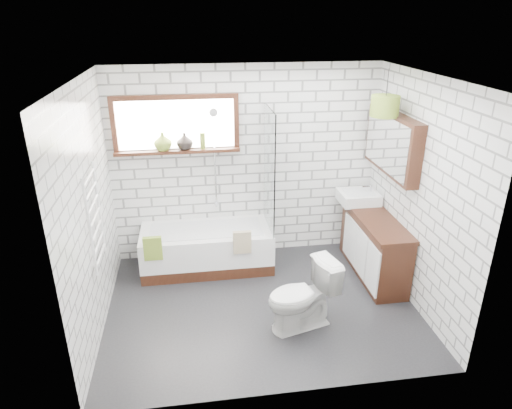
{
  "coord_description": "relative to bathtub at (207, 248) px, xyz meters",
  "views": [
    {
      "loc": [
        -0.69,
        -4.24,
        3.07
      ],
      "look_at": [
        -0.03,
        0.25,
        1.13
      ],
      "focal_mm": 32.0,
      "sensor_mm": 36.0,
      "label": 1
    }
  ],
  "objects": [
    {
      "name": "floor",
      "position": [
        0.56,
        -0.94,
        -0.27
      ],
      "size": [
        3.4,
        2.6,
        0.01
      ],
      "primitive_type": "cube",
      "color": "black",
      "rests_on": "ground"
    },
    {
      "name": "ceiling",
      "position": [
        0.56,
        -0.94,
        2.24
      ],
      "size": [
        3.4,
        2.6,
        0.01
      ],
      "primitive_type": "cube",
      "color": "white",
      "rests_on": "ground"
    },
    {
      "name": "wall_back",
      "position": [
        0.56,
        0.37,
        0.99
      ],
      "size": [
        3.4,
        0.01,
        2.5
      ],
      "primitive_type": "cube",
      "color": "white",
      "rests_on": "ground"
    },
    {
      "name": "wall_front",
      "position": [
        0.56,
        -2.24,
        0.99
      ],
      "size": [
        3.4,
        0.01,
        2.5
      ],
      "primitive_type": "cube",
      "color": "white",
      "rests_on": "ground"
    },
    {
      "name": "wall_left",
      "position": [
        -1.15,
        -0.94,
        0.99
      ],
      "size": [
        0.01,
        2.6,
        2.5
      ],
      "primitive_type": "cube",
      "color": "white",
      "rests_on": "ground"
    },
    {
      "name": "wall_right",
      "position": [
        2.26,
        -0.94,
        0.99
      ],
      "size": [
        0.01,
        2.6,
        2.5
      ],
      "primitive_type": "cube",
      "color": "white",
      "rests_on": "ground"
    },
    {
      "name": "window",
      "position": [
        -0.29,
        0.32,
        1.54
      ],
      "size": [
        1.52,
        0.16,
        0.68
      ],
      "primitive_type": "cube",
      "color": "black",
      "rests_on": "wall_back"
    },
    {
      "name": "towel_radiator",
      "position": [
        -1.1,
        -0.94,
        0.94
      ],
      "size": [
        0.06,
        0.52,
        1.0
      ],
      "primitive_type": "cube",
      "color": "white",
      "rests_on": "wall_left"
    },
    {
      "name": "mirror_cabinet",
      "position": [
        2.18,
        -0.34,
        1.39
      ],
      "size": [
        0.16,
        1.2,
        0.7
      ],
      "primitive_type": "cube",
      "color": "black",
      "rests_on": "wall_right"
    },
    {
      "name": "shower_riser",
      "position": [
        0.16,
        0.32,
        1.09
      ],
      "size": [
        0.02,
        0.02,
        1.3
      ],
      "primitive_type": "cylinder",
      "color": "silver",
      "rests_on": "wall_back"
    },
    {
      "name": "bathtub",
      "position": [
        0.0,
        0.0,
        0.0
      ],
      "size": [
        1.64,
        0.72,
        0.53
      ],
      "primitive_type": "cube",
      "color": "white",
      "rests_on": "floor"
    },
    {
      "name": "shower_screen",
      "position": [
        0.8,
        0.0,
        1.01
      ],
      "size": [
        0.02,
        0.72,
        1.5
      ],
      "primitive_type": "cube",
      "color": "white",
      "rests_on": "bathtub"
    },
    {
      "name": "towel_green",
      "position": [
        -0.64,
        -0.36,
        0.24
      ],
      "size": [
        0.21,
        0.06,
        0.29
      ],
      "primitive_type": "cube",
      "color": "olive",
      "rests_on": "bathtub"
    },
    {
      "name": "towel_beige",
      "position": [
        0.41,
        -0.36,
        0.24
      ],
      "size": [
        0.22,
        0.05,
        0.28
      ],
      "primitive_type": "cube",
      "color": "tan",
      "rests_on": "bathtub"
    },
    {
      "name": "vanity",
      "position": [
        2.04,
        -0.46,
        0.12
      ],
      "size": [
        0.43,
        1.34,
        0.77
      ],
      "primitive_type": "cube",
      "color": "black",
      "rests_on": "floor"
    },
    {
      "name": "basin",
      "position": [
        1.98,
        0.04,
        0.58
      ],
      "size": [
        0.49,
        0.43,
        0.14
      ],
      "primitive_type": "cube",
      "color": "white",
      "rests_on": "vanity"
    },
    {
      "name": "tap",
      "position": [
        2.14,
        0.04,
        0.64
      ],
      "size": [
        0.04,
        0.04,
        0.18
      ],
      "primitive_type": "cylinder",
      "rotation": [
        0.0,
        0.0,
        0.41
      ],
      "color": "silver",
      "rests_on": "vanity"
    },
    {
      "name": "toilet",
      "position": [
        0.91,
        -1.36,
        0.11
      ],
      "size": [
        0.6,
        0.81,
        0.74
      ],
      "primitive_type": "imported",
      "rotation": [
        0.0,
        0.0,
        -1.3
      ],
      "color": "white",
      "rests_on": "floor"
    },
    {
      "name": "vase_olive",
      "position": [
        -0.46,
        0.29,
        1.33
      ],
      "size": [
        0.27,
        0.27,
        0.22
      ],
      "primitive_type": "imported",
      "rotation": [
        0.0,
        0.0,
        0.32
      ],
      "color": "olive",
      "rests_on": "window"
    },
    {
      "name": "vase_dark",
      "position": [
        -0.2,
        0.29,
        1.32
      ],
      "size": [
        0.24,
        0.24,
        0.2
      ],
      "primitive_type": "imported",
      "rotation": [
        0.0,
        0.0,
        -0.27
      ],
      "color": "black",
      "rests_on": "window"
    },
    {
      "name": "bottle",
      "position": [
        0.02,
        0.29,
        1.31
      ],
      "size": [
        0.06,
        0.06,
        0.2
      ],
      "primitive_type": "cylinder",
      "rotation": [
        0.0,
        0.0,
        -0.03
      ],
      "color": "olive",
      "rests_on": "window"
    },
    {
      "name": "pendant",
      "position": [
        2.01,
        -0.41,
        1.84
      ],
      "size": [
        0.31,
        0.31,
        0.23
      ],
      "primitive_type": "cylinder",
      "color": "olive",
      "rests_on": "ceiling"
    }
  ]
}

